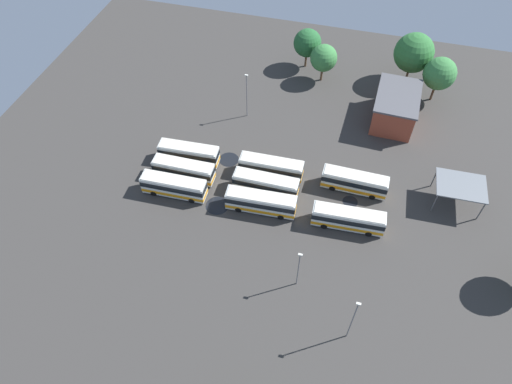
{
  "coord_description": "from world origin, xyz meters",
  "views": [
    {
      "loc": [
        -11.13,
        45.79,
        56.6
      ],
      "look_at": [
        0.93,
        1.63,
        1.52
      ],
      "focal_mm": 31.98,
      "sensor_mm": 36.0,
      "label": 1
    }
  ],
  "objects_px": {
    "tree_northeast": "(324,58)",
    "tree_west_edge": "(307,43)",
    "bus_row0_slot0": "(354,182)",
    "depot_building": "(395,107)",
    "tree_south_edge": "(440,74)",
    "bus_row2_slot2": "(174,186)",
    "lamp_post_far_corner": "(298,268)",
    "maintenance_shelter": "(461,186)",
    "lamp_post_by_building": "(353,319)",
    "bus_row1_slot2": "(261,202)",
    "bus_row2_slot0": "(189,153)",
    "lamp_post_mid_lot": "(247,94)",
    "bus_row2_slot1": "(184,170)",
    "bus_row1_slot1": "(266,184)",
    "tree_northwest": "(414,53)",
    "bus_row1_slot0": "(271,167)",
    "bus_row0_slot2": "(348,219)"
  },
  "relations": [
    {
      "from": "tree_northeast",
      "to": "tree_west_edge",
      "type": "bearing_deg",
      "value": -43.71
    },
    {
      "from": "bus_row0_slot0",
      "to": "depot_building",
      "type": "bearing_deg",
      "value": -104.23
    },
    {
      "from": "tree_south_edge",
      "to": "tree_northeast",
      "type": "distance_m",
      "value": 21.67
    },
    {
      "from": "bus_row0_slot0",
      "to": "bus_row2_slot2",
      "type": "height_order",
      "value": "same"
    },
    {
      "from": "bus_row2_slot2",
      "to": "lamp_post_far_corner",
      "type": "height_order",
      "value": "lamp_post_far_corner"
    },
    {
      "from": "maintenance_shelter",
      "to": "lamp_post_by_building",
      "type": "distance_m",
      "value": 29.46
    },
    {
      "from": "depot_building",
      "to": "tree_west_edge",
      "type": "distance_m",
      "value": 22.69
    },
    {
      "from": "bus_row0_slot0",
      "to": "tree_northeast",
      "type": "relative_size",
      "value": 1.35
    },
    {
      "from": "bus_row1_slot2",
      "to": "bus_row2_slot0",
      "type": "height_order",
      "value": "same"
    },
    {
      "from": "lamp_post_mid_lot",
      "to": "tree_south_edge",
      "type": "bearing_deg",
      "value": -157.07
    },
    {
      "from": "bus_row0_slot0",
      "to": "bus_row2_slot2",
      "type": "bearing_deg",
      "value": 17.08
    },
    {
      "from": "bus_row2_slot1",
      "to": "lamp_post_by_building",
      "type": "bearing_deg",
      "value": 146.01
    },
    {
      "from": "bus_row1_slot1",
      "to": "tree_south_edge",
      "type": "distance_m",
      "value": 40.15
    },
    {
      "from": "lamp_post_far_corner",
      "to": "lamp_post_mid_lot",
      "type": "distance_m",
      "value": 35.94
    },
    {
      "from": "tree_northwest",
      "to": "bus_row2_slot1",
      "type": "bearing_deg",
      "value": 47.19
    },
    {
      "from": "bus_row2_slot1",
      "to": "tree_northeast",
      "type": "distance_m",
      "value": 36.56
    },
    {
      "from": "tree_northeast",
      "to": "depot_building",
      "type": "bearing_deg",
      "value": 150.17
    },
    {
      "from": "bus_row2_slot0",
      "to": "bus_row2_slot1",
      "type": "distance_m",
      "value": 3.79
    },
    {
      "from": "tree_south_edge",
      "to": "tree_northeast",
      "type": "xyz_separation_m",
      "value": [
        21.65,
        -0.5,
        -0.82
      ]
    },
    {
      "from": "lamp_post_mid_lot",
      "to": "bus_row1_slot0",
      "type": "bearing_deg",
      "value": 120.76
    },
    {
      "from": "lamp_post_mid_lot",
      "to": "tree_northwest",
      "type": "relative_size",
      "value": 0.89
    },
    {
      "from": "lamp_post_mid_lot",
      "to": "tree_northwest",
      "type": "height_order",
      "value": "tree_northwest"
    },
    {
      "from": "bus_row2_slot0",
      "to": "tree_northeast",
      "type": "bearing_deg",
      "value": -121.84
    },
    {
      "from": "bus_row2_slot1",
      "to": "tree_northeast",
      "type": "bearing_deg",
      "value": -118.04
    },
    {
      "from": "maintenance_shelter",
      "to": "tree_northeast",
      "type": "bearing_deg",
      "value": -45.07
    },
    {
      "from": "tree_south_edge",
      "to": "tree_northeast",
      "type": "height_order",
      "value": "tree_south_edge"
    },
    {
      "from": "bus_row2_slot1",
      "to": "maintenance_shelter",
      "type": "bearing_deg",
      "value": -171.67
    },
    {
      "from": "bus_row2_slot0",
      "to": "depot_building",
      "type": "relative_size",
      "value": 0.87
    },
    {
      "from": "bus_row2_slot0",
      "to": "maintenance_shelter",
      "type": "xyz_separation_m",
      "value": [
        -43.42,
        -2.52,
        2.06
      ]
    },
    {
      "from": "bus_row2_slot2",
      "to": "tree_northwest",
      "type": "height_order",
      "value": "tree_northwest"
    },
    {
      "from": "bus_row0_slot2",
      "to": "bus_row2_slot1",
      "type": "distance_m",
      "value": 27.38
    },
    {
      "from": "lamp_post_by_building",
      "to": "bus_row0_slot2",
      "type": "bearing_deg",
      "value": -81.9
    },
    {
      "from": "maintenance_shelter",
      "to": "tree_south_edge",
      "type": "relative_size",
      "value": 0.85
    },
    {
      "from": "lamp_post_mid_lot",
      "to": "tree_south_edge",
      "type": "relative_size",
      "value": 1.02
    },
    {
      "from": "lamp_post_mid_lot",
      "to": "tree_northeast",
      "type": "distance_m",
      "value": 18.46
    },
    {
      "from": "tree_south_edge",
      "to": "lamp_post_far_corner",
      "type": "bearing_deg",
      "value": 69.94
    },
    {
      "from": "lamp_post_mid_lot",
      "to": "tree_northwest",
      "type": "distance_m",
      "value": 33.79
    },
    {
      "from": "bus_row0_slot2",
      "to": "lamp_post_by_building",
      "type": "height_order",
      "value": "lamp_post_by_building"
    },
    {
      "from": "depot_building",
      "to": "lamp_post_by_building",
      "type": "relative_size",
      "value": 1.28
    },
    {
      "from": "bus_row1_slot0",
      "to": "depot_building",
      "type": "bearing_deg",
      "value": -133.53
    },
    {
      "from": "bus_row1_slot1",
      "to": "tree_west_edge",
      "type": "height_order",
      "value": "tree_west_edge"
    },
    {
      "from": "bus_row1_slot0",
      "to": "bus_row0_slot2",
      "type": "bearing_deg",
      "value": 152.56
    },
    {
      "from": "bus_row2_slot0",
      "to": "tree_northwest",
      "type": "relative_size",
      "value": 1.0
    },
    {
      "from": "bus_row1_slot1",
      "to": "tree_northwest",
      "type": "distance_m",
      "value": 41.36
    },
    {
      "from": "bus_row2_slot1",
      "to": "depot_building",
      "type": "relative_size",
      "value": 0.86
    },
    {
      "from": "bus_row1_slot1",
      "to": "bus_row1_slot2",
      "type": "height_order",
      "value": "same"
    },
    {
      "from": "depot_building",
      "to": "tree_west_edge",
      "type": "xyz_separation_m",
      "value": [
        18.87,
        -12.34,
        2.52
      ]
    },
    {
      "from": "bus_row2_slot1",
      "to": "lamp_post_mid_lot",
      "type": "distance_m",
      "value": 18.8
    },
    {
      "from": "bus_row2_slot2",
      "to": "bus_row2_slot1",
      "type": "bearing_deg",
      "value": -93.59
    },
    {
      "from": "bus_row1_slot0",
      "to": "bus_row1_slot2",
      "type": "distance_m",
      "value": 7.48
    }
  ]
}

